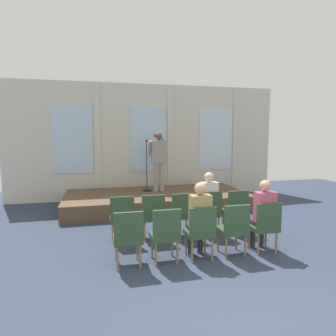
# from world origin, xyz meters

# --- Properties ---
(ground_plane) EXTENTS (17.46, 17.46, 0.00)m
(ground_plane) POSITION_xyz_m (0.00, 0.00, 0.00)
(ground_plane) COLOR #2D384C
(rear_partition) EXTENTS (8.99, 0.14, 3.76)m
(rear_partition) POSITION_xyz_m (0.04, 6.71, 1.89)
(rear_partition) COLOR beige
(rear_partition) RESTS_ON ground
(stage_platform) EXTENTS (5.20, 2.29, 0.43)m
(stage_platform) POSITION_xyz_m (0.00, 5.27, 0.21)
(stage_platform) COLOR brown
(stage_platform) RESTS_ON ground
(speaker) EXTENTS (0.51, 0.69, 1.76)m
(speaker) POSITION_xyz_m (0.10, 5.51, 1.46)
(speaker) COLOR gray
(speaker) RESTS_ON stage_platform
(mic_stand) EXTENTS (0.28, 0.28, 1.55)m
(mic_stand) POSITION_xyz_m (-0.23, 5.65, 0.77)
(mic_stand) COLOR black
(mic_stand) RESTS_ON stage_platform
(chair_r0_c0) EXTENTS (0.46, 0.44, 0.94)m
(chair_r0_c0) POSITION_xyz_m (-1.23, 2.71, 0.53)
(chair_r0_c0) COLOR olive
(chair_r0_c0) RESTS_ON ground
(chair_r0_c1) EXTENTS (0.46, 0.44, 0.94)m
(chair_r0_c1) POSITION_xyz_m (-0.61, 2.71, 0.53)
(chair_r0_c1) COLOR olive
(chair_r0_c1) RESTS_ON ground
(chair_r0_c2) EXTENTS (0.46, 0.44, 0.94)m
(chair_r0_c2) POSITION_xyz_m (0.00, 2.71, 0.53)
(chair_r0_c2) COLOR olive
(chair_r0_c2) RESTS_ON ground
(chair_r0_c3) EXTENTS (0.46, 0.44, 0.94)m
(chair_r0_c3) POSITION_xyz_m (0.61, 2.71, 0.53)
(chair_r0_c3) COLOR olive
(chair_r0_c3) RESTS_ON ground
(audience_r0_c3) EXTENTS (0.36, 0.39, 1.34)m
(audience_r0_c3) POSITION_xyz_m (0.61, 2.79, 0.74)
(audience_r0_c3) COLOR #2D2D33
(audience_r0_c3) RESTS_ON ground
(chair_r0_c4) EXTENTS (0.46, 0.44, 0.94)m
(chair_r0_c4) POSITION_xyz_m (1.23, 2.71, 0.53)
(chair_r0_c4) COLOR olive
(chair_r0_c4) RESTS_ON ground
(chair_r1_c0) EXTENTS (0.46, 0.44, 0.94)m
(chair_r1_c0) POSITION_xyz_m (-1.23, 1.56, 0.53)
(chair_r1_c0) COLOR olive
(chair_r1_c0) RESTS_ON ground
(chair_r1_c1) EXTENTS (0.46, 0.44, 0.94)m
(chair_r1_c1) POSITION_xyz_m (-0.61, 1.56, 0.53)
(chair_r1_c1) COLOR olive
(chair_r1_c1) RESTS_ON ground
(chair_r1_c2) EXTENTS (0.46, 0.44, 0.94)m
(chair_r1_c2) POSITION_xyz_m (0.00, 1.56, 0.53)
(chair_r1_c2) COLOR olive
(chair_r1_c2) RESTS_ON ground
(audience_r1_c2) EXTENTS (0.36, 0.39, 1.33)m
(audience_r1_c2) POSITION_xyz_m (0.00, 1.64, 0.74)
(audience_r1_c2) COLOR #2D2D33
(audience_r1_c2) RESTS_ON ground
(chair_r1_c3) EXTENTS (0.46, 0.44, 0.94)m
(chair_r1_c3) POSITION_xyz_m (0.61, 1.56, 0.53)
(chair_r1_c3) COLOR olive
(chair_r1_c3) RESTS_ON ground
(chair_r1_c4) EXTENTS (0.46, 0.44, 0.94)m
(chair_r1_c4) POSITION_xyz_m (1.23, 1.56, 0.53)
(chair_r1_c4) COLOR olive
(chair_r1_c4) RESTS_ON ground
(audience_r1_c4) EXTENTS (0.36, 0.39, 1.32)m
(audience_r1_c4) POSITION_xyz_m (1.23, 1.65, 0.73)
(audience_r1_c4) COLOR #2D2D33
(audience_r1_c4) RESTS_ON ground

